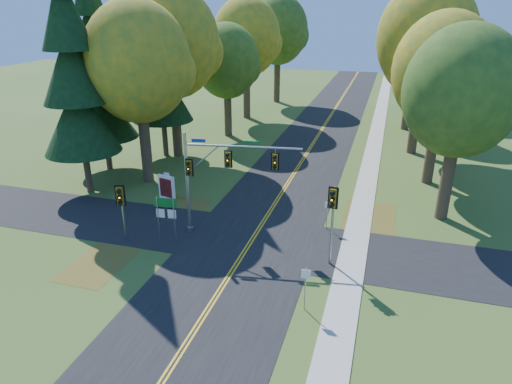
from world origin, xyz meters
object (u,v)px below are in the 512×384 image
(east_signal_pole, at_px, (333,207))
(info_kiosk, at_px, (167,188))
(traffic_mast, at_px, (215,171))
(route_sign_cluster, at_px, (166,211))

(east_signal_pole, distance_m, info_kiosk, 14.28)
(traffic_mast, xyz_separation_m, route_sign_cluster, (-2.38, -2.12, -2.05))
(traffic_mast, relative_size, info_kiosk, 3.64)
(route_sign_cluster, height_order, info_kiosk, route_sign_cluster)
(traffic_mast, relative_size, route_sign_cluster, 2.32)
(east_signal_pole, height_order, info_kiosk, east_signal_pole)
(route_sign_cluster, bearing_deg, info_kiosk, 110.91)
(route_sign_cluster, bearing_deg, east_signal_pole, -4.65)
(traffic_mast, distance_m, east_signal_pole, 7.67)
(route_sign_cluster, relative_size, info_kiosk, 1.57)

